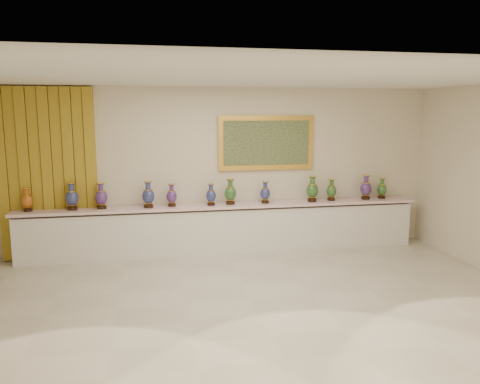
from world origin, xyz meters
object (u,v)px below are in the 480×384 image
object	(u,v)px
counter	(224,229)
vase_1	(72,198)
vase_0	(27,201)
vase_2	(101,197)

from	to	relation	value
counter	vase_1	xyz separation A→B (m)	(-2.63, 0.00, 0.68)
vase_1	counter	bearing A→B (deg)	-0.00
vase_0	vase_2	bearing A→B (deg)	-1.34
vase_1	vase_2	xyz separation A→B (m)	(0.49, -0.01, -0.01)
counter	vase_1	distance (m)	2.72
vase_2	counter	bearing A→B (deg)	0.27
vase_0	vase_2	world-z (taller)	vase_2
counter	vase_0	size ratio (longest dim) A/B	18.21
vase_1	vase_2	distance (m)	0.49
counter	vase_0	distance (m)	3.42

